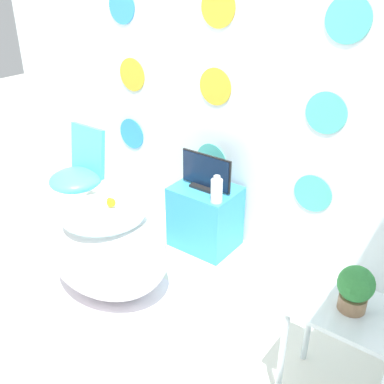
{
  "coord_description": "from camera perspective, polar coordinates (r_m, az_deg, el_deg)",
  "views": [
    {
      "loc": [
        1.73,
        -0.92,
        1.97
      ],
      "look_at": [
        0.44,
        0.8,
        0.84
      ],
      "focal_mm": 42.0,
      "sensor_mm": 36.0,
      "label": 1
    }
  ],
  "objects": [
    {
      "name": "ground_plane",
      "position": [
        2.78,
        -18.57,
        -19.36
      ],
      "size": [
        12.0,
        12.0,
        0.0
      ],
      "primitive_type": "plane",
      "color": "silver"
    },
    {
      "name": "wall_back_dotted",
      "position": [
        3.2,
        3.29,
        15.53
      ],
      "size": [
        4.57,
        0.05,
        2.6
      ],
      "color": "white",
      "rests_on": "ground_plane"
    },
    {
      "name": "rug",
      "position": [
        3.06,
        -11.28,
        -13.03
      ],
      "size": [
        1.26,
        0.79,
        0.01
      ],
      "color": "silver",
      "rests_on": "ground_plane"
    },
    {
      "name": "bathtub",
      "position": [
        2.96,
        -10.68,
        -7.21
      ],
      "size": [
        0.86,
        0.65,
        0.59
      ],
      "color": "white",
      "rests_on": "ground_plane"
    },
    {
      "name": "rubber_duck",
      "position": [
        2.82,
        -10.27,
        -1.28
      ],
      "size": [
        0.06,
        0.06,
        0.07
      ],
      "color": "yellow",
      "rests_on": "bathtub"
    },
    {
      "name": "chair",
      "position": [
        3.76,
        -14.18,
        -0.29
      ],
      "size": [
        0.42,
        0.42,
        0.8
      ],
      "color": "#4CC6DB",
      "rests_on": "ground_plane"
    },
    {
      "name": "tv_cabinet",
      "position": [
        3.37,
        1.67,
        -3.17
      ],
      "size": [
        0.46,
        0.37,
        0.49
      ],
      "color": "#389ED6",
      "rests_on": "ground_plane"
    },
    {
      "name": "tv",
      "position": [
        3.2,
        1.78,
        2.34
      ],
      "size": [
        0.41,
        0.12,
        0.26
      ],
      "color": "black",
      "rests_on": "tv_cabinet"
    },
    {
      "name": "vase",
      "position": [
        3.03,
        3.14,
        0.23
      ],
      "size": [
        0.08,
        0.08,
        0.19
      ],
      "color": "white",
      "rests_on": "tv_cabinet"
    },
    {
      "name": "side_table",
      "position": [
        2.24,
        19.05,
        -15.98
      ],
      "size": [
        0.5,
        0.37,
        0.59
      ],
      "color": "silver",
      "rests_on": "ground_plane"
    },
    {
      "name": "potted_plant_left",
      "position": [
        2.09,
        20.03,
        -11.35
      ],
      "size": [
        0.16,
        0.16,
        0.22
      ],
      "color": "#8C6B4C",
      "rests_on": "side_table"
    }
  ]
}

